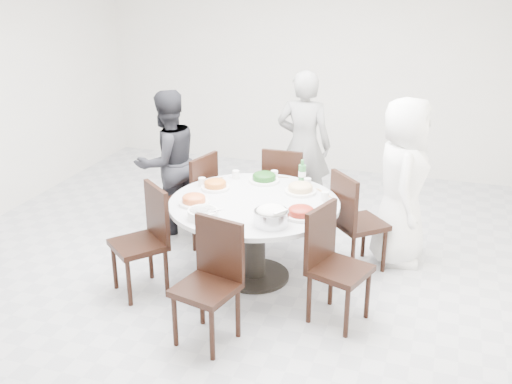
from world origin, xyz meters
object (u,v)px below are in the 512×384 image
(chair_sw, at_px, (138,242))
(chair_se, at_px, (340,268))
(chair_ne, at_px, (360,221))
(diner_left, at_px, (168,162))
(soup_bowl, at_px, (203,214))
(beverage_bottle, at_px, (302,172))
(chair_n, at_px, (286,189))
(diner_middle, at_px, (304,146))
(diner_right, at_px, (402,182))
(rice_bowl, at_px, (271,218))
(chair_s, at_px, (206,286))
(chair_nw, at_px, (190,198))
(dining_table, at_px, (254,240))

(chair_sw, distance_m, chair_se, 1.73)
(chair_se, bearing_deg, chair_ne, 18.45)
(diner_left, distance_m, soup_bowl, 1.52)
(chair_se, bearing_deg, beverage_bottle, 48.37)
(chair_n, relative_size, beverage_bottle, 3.94)
(diner_middle, distance_m, diner_left, 1.50)
(diner_right, distance_m, rice_bowl, 1.50)
(rice_bowl, bearing_deg, chair_s, -116.84)
(chair_nw, height_order, chair_se, same)
(chair_nw, distance_m, chair_se, 1.99)
(chair_sw, xyz_separation_m, diner_right, (2.06, 1.31, 0.33))
(diner_right, height_order, soup_bowl, diner_right)
(chair_ne, distance_m, soup_bowl, 1.53)
(diner_middle, bearing_deg, chair_ne, 126.15)
(chair_sw, relative_size, soup_bowl, 3.77)
(dining_table, xyz_separation_m, diner_middle, (0.07, 1.53, 0.45))
(chair_s, distance_m, rice_bowl, 0.77)
(chair_n, relative_size, diner_left, 0.63)
(chair_s, bearing_deg, chair_nw, 131.14)
(chair_sw, height_order, diner_right, diner_right)
(chair_se, xyz_separation_m, diner_left, (-2.05, 1.19, 0.28))
(chair_sw, height_order, diner_middle, diner_middle)
(chair_ne, xyz_separation_m, chair_se, (-0.01, -0.94, 0.00))
(diner_left, relative_size, soup_bowl, 6.02)
(chair_nw, bearing_deg, chair_n, 136.49)
(soup_bowl, bearing_deg, beverage_bottle, 61.01)
(chair_ne, bearing_deg, dining_table, 77.19)
(chair_sw, distance_m, soup_bowl, 0.67)
(diner_right, distance_m, beverage_bottle, 0.93)
(diner_middle, xyz_separation_m, rice_bowl, (0.22, -1.96, -0.02))
(diner_left, bearing_deg, chair_sw, 46.80)
(chair_nw, bearing_deg, diner_left, -107.29)
(chair_s, height_order, diner_middle, diner_middle)
(dining_table, height_order, chair_se, chair_se)
(soup_bowl, distance_m, beverage_bottle, 1.19)
(diner_left, bearing_deg, chair_nw, 91.51)
(chair_nw, distance_m, soup_bowl, 1.21)
(chair_se, distance_m, diner_middle, 2.17)
(chair_s, bearing_deg, rice_bowl, 76.54)
(rice_bowl, bearing_deg, chair_n, 100.81)
(diner_right, relative_size, beverage_bottle, 6.63)
(rice_bowl, bearing_deg, chair_sw, -174.06)
(rice_bowl, height_order, soup_bowl, rice_bowl)
(chair_se, bearing_deg, chair_nw, 79.14)
(chair_ne, distance_m, diner_left, 2.10)
(chair_ne, xyz_separation_m, chair_s, (-0.90, -1.54, 0.00))
(diner_left, bearing_deg, chair_ne, 115.64)
(dining_table, xyz_separation_m, beverage_bottle, (0.29, 0.55, 0.50))
(chair_nw, bearing_deg, beverage_bottle, 104.63)
(chair_s, xyz_separation_m, beverage_bottle, (0.32, 1.60, 0.40))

